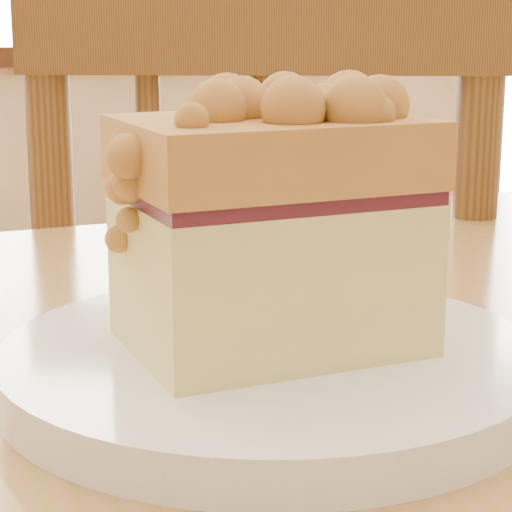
% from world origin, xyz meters
% --- Properties ---
extents(cafe_chair_main, '(0.51, 0.51, 0.93)m').
position_xyz_m(cafe_chair_main, '(0.07, 0.77, 0.47)').
color(cafe_chair_main, brown).
rests_on(cafe_chair_main, ground).
extents(plate, '(0.23, 0.23, 0.02)m').
position_xyz_m(plate, '(-0.05, 0.25, 0.76)').
color(plate, white).
rests_on(plate, cafe_table_main).
extents(cake_slice, '(0.14, 0.11, 0.11)m').
position_xyz_m(cake_slice, '(-0.05, 0.25, 0.82)').
color(cake_slice, '#E7D982').
rests_on(cake_slice, plate).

